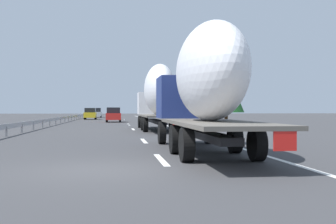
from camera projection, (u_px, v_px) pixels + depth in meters
The scene contains 19 objects.
ground_plane at pixel (112, 123), 50.65m from camera, with size 260.00×260.00×0.00m, color #38383A.
lane_stripe_0 at pixel (161, 160), 13.18m from camera, with size 3.20×0.20×0.01m, color white.
lane_stripe_1 at pixel (144, 141), 21.18m from camera, with size 3.20×0.20×0.01m, color white.
lane_stripe_2 at pixel (133, 129), 33.85m from camera, with size 3.20×0.20×0.01m, color white.
lane_stripe_3 at pixel (129, 125), 44.04m from camera, with size 3.20×0.20×0.01m, color white.
lane_stripe_4 at pixel (129, 124), 45.72m from camera, with size 3.20×0.20×0.01m, color white.
lane_stripe_5 at pixel (124, 120), 66.82m from camera, with size 3.20×0.20×0.01m, color white.
lane_stripe_6 at pixel (124, 119), 68.11m from camera, with size 3.20×0.20×0.01m, color white.
edge_line_right at pixel (154, 122), 56.30m from camera, with size 110.00×0.20×0.01m, color white.
truck_lead at pixel (158, 95), 32.00m from camera, with size 12.71×2.55×4.97m.
truck_trailing at pixel (204, 84), 15.38m from camera, with size 12.23×2.55×4.58m.
car_yellow_coupe at pixel (90, 114), 68.42m from camera, with size 4.47×1.92×1.89m.
car_red_compact at pixel (113, 115), 53.75m from camera, with size 4.39×1.92×1.89m.
car_silver_hatch at pixel (97, 113), 85.83m from camera, with size 4.54×1.80×1.97m.
road_sign at pixel (169, 105), 49.41m from camera, with size 0.10×0.90×3.05m.
tree_0 at pixel (187, 92), 65.18m from camera, with size 3.64×3.64×6.98m.
tree_1 at pixel (226, 91), 38.69m from camera, with size 3.35×3.35×5.33m.
tree_2 at pixel (195, 100), 63.49m from camera, with size 2.70×2.70×4.98m.
guardrail_median at pixel (65, 118), 52.87m from camera, with size 94.00×0.10×0.76m.
Camera 1 is at (-11.10, -0.36, 1.58)m, focal length 44.62 mm.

